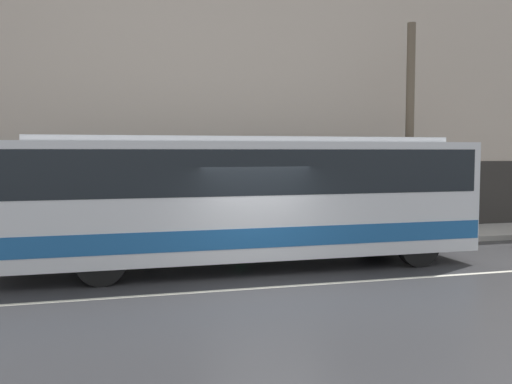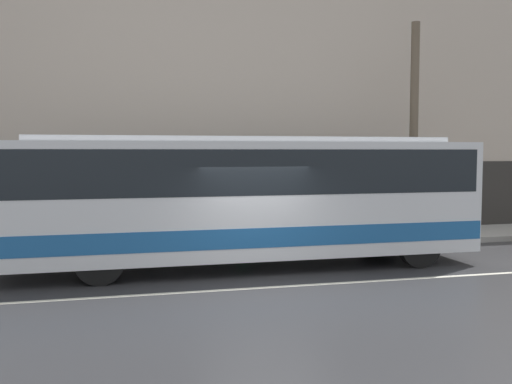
# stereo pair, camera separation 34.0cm
# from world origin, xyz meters

# --- Properties ---
(ground_plane) EXTENTS (60.00, 60.00, 0.00)m
(ground_plane) POSITION_xyz_m (0.00, 0.00, 0.00)
(ground_plane) COLOR #2D2D30
(sidewalk) EXTENTS (60.00, 2.66, 0.17)m
(sidewalk) POSITION_xyz_m (0.00, 5.33, 0.09)
(sidewalk) COLOR #A09E99
(sidewalk) RESTS_ON ground_plane
(building_facade) EXTENTS (60.00, 0.35, 9.91)m
(building_facade) POSITION_xyz_m (0.00, 6.80, 4.78)
(building_facade) COLOR #B7A899
(building_facade) RESTS_ON ground_plane
(lane_stripe) EXTENTS (54.00, 0.14, 0.01)m
(lane_stripe) POSITION_xyz_m (0.00, 0.00, 0.00)
(lane_stripe) COLOR beige
(lane_stripe) RESTS_ON ground_plane
(transit_bus) EXTENTS (11.57, 2.54, 3.19)m
(transit_bus) POSITION_xyz_m (0.01, 2.21, 1.80)
(transit_bus) COLOR silver
(transit_bus) RESTS_ON ground_plane
(utility_pole_near) EXTENTS (0.27, 0.27, 6.64)m
(utility_pole_near) POSITION_xyz_m (6.06, 4.80, 3.49)
(utility_pole_near) COLOR brown
(utility_pole_near) RESTS_ON sidewalk
(pedestrian_waiting) EXTENTS (0.36, 0.36, 1.68)m
(pedestrian_waiting) POSITION_xyz_m (0.73, 5.48, 0.95)
(pedestrian_waiting) COLOR #1E5933
(pedestrian_waiting) RESTS_ON sidewalk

